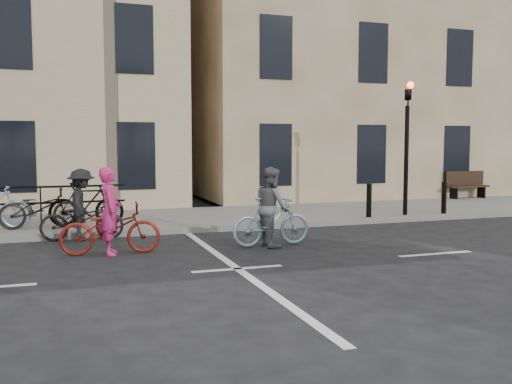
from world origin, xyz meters
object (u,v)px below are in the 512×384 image
object	(u,v)px
cyclist_grey	(272,214)
cyclist_dark	(82,212)
cyclist_pink	(110,224)
bench	(466,184)
traffic_light	(407,131)

from	to	relation	value
cyclist_grey	cyclist_dark	distance (m)	4.21
cyclist_pink	cyclist_grey	xyz separation A→B (m)	(3.24, -0.19, 0.08)
bench	cyclist_dark	bearing A→B (deg)	-163.84
traffic_light	bench	distance (m)	6.14
cyclist_pink	bench	bearing A→B (deg)	-62.39
traffic_light	cyclist_grey	distance (m)	5.78
cyclist_pink	cyclist_dark	size ratio (longest dim) A/B	1.07
traffic_light	cyclist_pink	distance (m)	8.66
bench	cyclist_dark	xyz separation A→B (m)	(-13.39, -3.88, -0.05)
cyclist_grey	cyclist_pink	bearing A→B (deg)	84.36
cyclist_pink	cyclist_grey	world-z (taller)	cyclist_pink
bench	cyclist_grey	size ratio (longest dim) A/B	0.93
cyclist_pink	cyclist_dark	world-z (taller)	cyclist_pink
cyclist_pink	traffic_light	bearing A→B (deg)	-70.34
cyclist_grey	traffic_light	bearing A→B (deg)	-65.13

